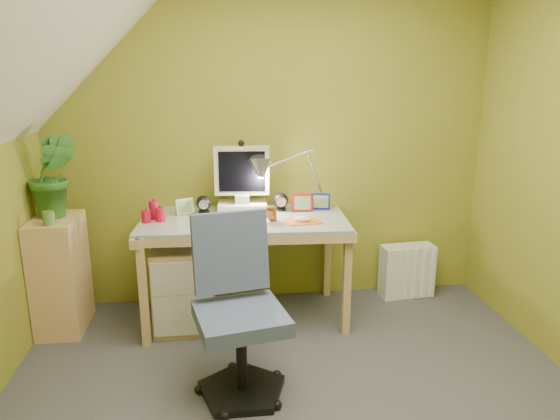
{
  "coord_description": "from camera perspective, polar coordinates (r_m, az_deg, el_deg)",
  "views": [
    {
      "loc": [
        -0.38,
        -2.12,
        1.71
      ],
      "look_at": [
        0.0,
        1.0,
        0.85
      ],
      "focal_mm": 33.0,
      "sensor_mm": 36.0,
      "label": 1
    }
  ],
  "objects": [
    {
      "name": "photo_frame_green",
      "position": [
        3.61,
        -10.52,
        0.38
      ],
      "size": [
        0.12,
        0.08,
        0.11
      ],
      "primitive_type": "cube",
      "rotation": [
        0.0,
        0.0,
        0.48
      ],
      "color": "#BBC789",
      "rests_on": "desk"
    },
    {
      "name": "desk",
      "position": [
        3.61,
        -3.93,
        -6.53
      ],
      "size": [
        1.41,
        0.76,
        0.74
      ],
      "primitive_type": null,
      "rotation": [
        0.0,
        0.0,
        -0.05
      ],
      "color": "tan",
      "rests_on": "floor"
    },
    {
      "name": "radiator",
      "position": [
        4.13,
        13.88,
        -6.54
      ],
      "size": [
        0.42,
        0.2,
        0.41
      ],
      "primitive_type": "cube",
      "rotation": [
        0.0,
        0.0,
        0.09
      ],
      "color": "white",
      "rests_on": "floor"
    },
    {
      "name": "photo_frame_red",
      "position": [
        3.63,
        2.48,
        0.83
      ],
      "size": [
        0.15,
        0.03,
        0.13
      ],
      "primitive_type": "cube",
      "rotation": [
        0.0,
        0.0,
        -0.06
      ],
      "color": "#AB1212",
      "rests_on": "desk"
    },
    {
      "name": "monitor",
      "position": [
        3.6,
        -4.27,
        4.24
      ],
      "size": [
        0.42,
        0.26,
        0.56
      ],
      "primitive_type": null,
      "rotation": [
        0.0,
        0.0,
        -0.05
      ],
      "color": "beige",
      "rests_on": "desk"
    },
    {
      "name": "keyboard",
      "position": [
        3.35,
        -5.28,
        -1.38
      ],
      "size": [
        0.48,
        0.2,
        0.02
      ],
      "primitive_type": "cube",
      "rotation": [
        0.0,
        0.0,
        0.11
      ],
      "color": "white",
      "rests_on": "desk"
    },
    {
      "name": "photo_frame_blue",
      "position": [
        3.69,
        4.52,
        0.97
      ],
      "size": [
        0.14,
        0.05,
        0.12
      ],
      "primitive_type": "cube",
      "rotation": [
        0.0,
        0.0,
        -0.22
      ],
      "color": "#19148E",
      "rests_on": "desk"
    },
    {
      "name": "slope_ceiling",
      "position": [
        2.21,
        -24.45,
        17.7
      ],
      "size": [
        1.1,
        3.2,
        1.1
      ],
      "primitive_type": "cube",
      "color": "white",
      "rests_on": "wall_left"
    },
    {
      "name": "amber_tumbler",
      "position": [
        3.41,
        -0.96,
        -0.4
      ],
      "size": [
        0.07,
        0.07,
        0.09
      ],
      "primitive_type": "cylinder",
      "rotation": [
        0.0,
        0.0,
        0.03
      ],
      "color": "brown",
      "rests_on": "desk"
    },
    {
      "name": "mouse",
      "position": [
        3.39,
        2.52,
        -1.0
      ],
      "size": [
        0.12,
        0.08,
        0.04
      ],
      "primitive_type": "ellipsoid",
      "rotation": [
        0.0,
        0.0,
        -0.1
      ],
      "color": "white",
      "rests_on": "mousepad"
    },
    {
      "name": "green_cup",
      "position": [
        3.49,
        -24.22,
        -0.84
      ],
      "size": [
        0.07,
        0.07,
        0.09
      ],
      "primitive_type": "cylinder",
      "rotation": [
        0.0,
        0.0,
        0.09
      ],
      "color": "#578939",
      "rests_on": "side_ledge"
    },
    {
      "name": "side_ledge",
      "position": [
        3.76,
        -23.15,
        -6.57
      ],
      "size": [
        0.29,
        0.44,
        0.78
      ],
      "primitive_type": "cube",
      "color": "tan",
      "rests_on": "floor"
    },
    {
      "name": "speaker_left",
      "position": [
        3.62,
        -8.46,
        0.64
      ],
      "size": [
        0.12,
        0.12,
        0.13
      ],
      "primitive_type": null,
      "rotation": [
        0.0,
        0.0,
        -0.16
      ],
      "color": "black",
      "rests_on": "desk"
    },
    {
      "name": "wall_back",
      "position": [
        3.77,
        -1.11,
        7.53
      ],
      "size": [
        3.2,
        0.01,
        2.4
      ],
      "primitive_type": "cube",
      "color": "olive",
      "rests_on": "floor"
    },
    {
      "name": "potted_plant",
      "position": [
        3.62,
        -23.83,
        3.59
      ],
      "size": [
        0.36,
        0.31,
        0.56
      ],
      "primitive_type": "imported",
      "rotation": [
        0.0,
        0.0,
        0.24
      ],
      "color": "#2C6722",
      "rests_on": "side_ledge"
    },
    {
      "name": "speaker_right",
      "position": [
        3.65,
        0.05,
        0.95
      ],
      "size": [
        0.12,
        0.12,
        0.13
      ],
      "primitive_type": null,
      "rotation": [
        0.0,
        0.0,
        0.09
      ],
      "color": "black",
      "rests_on": "desk"
    },
    {
      "name": "mousepad",
      "position": [
        3.39,
        2.51,
        -1.26
      ],
      "size": [
        0.25,
        0.2,
        0.01
      ],
      "primitive_type": "cube",
      "rotation": [
        0.0,
        0.0,
        0.14
      ],
      "color": "orange",
      "rests_on": "desk"
    },
    {
      "name": "candle_cluster",
      "position": [
        3.5,
        -13.91,
        -0.14
      ],
      "size": [
        0.17,
        0.15,
        0.13
      ],
      "primitive_type": null,
      "rotation": [
        0.0,
        0.0,
        0.01
      ],
      "color": "#B70F2A",
      "rests_on": "desk"
    },
    {
      "name": "task_chair",
      "position": [
        2.75,
        -4.39,
        -11.63
      ],
      "size": [
        0.61,
        0.61,
        0.93
      ],
      "primitive_type": null,
      "rotation": [
        0.0,
        0.0,
        0.2
      ],
      "color": "#455271",
      "rests_on": "floor"
    },
    {
      "name": "desk_lamp",
      "position": [
        3.64,
        2.84,
        4.9
      ],
      "size": [
        0.59,
        0.27,
        0.63
      ],
      "primitive_type": null,
      "rotation": [
        0.0,
        0.0,
        -0.03
      ],
      "color": "silver",
      "rests_on": "desk"
    }
  ]
}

